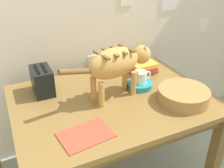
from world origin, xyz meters
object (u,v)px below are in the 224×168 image
at_px(toaster, 42,81).
at_px(coffee_mug, 140,77).
at_px(book_stack, 144,68).
at_px(wicker_basket, 183,95).
at_px(cat, 118,63).
at_px(dining_table, 112,109).
at_px(saucer_bowl, 140,85).
at_px(magazine, 86,135).

bearing_deg(toaster, coffee_mug, -18.25).
bearing_deg(toaster, book_stack, -2.37).
bearing_deg(wicker_basket, cat, 145.93).
distance_m(dining_table, toaster, 0.49).
relative_size(saucer_bowl, book_stack, 0.85).
height_order(saucer_bowl, book_stack, book_stack).
distance_m(cat, coffee_mug, 0.25).
xyz_separation_m(dining_table, book_stack, (0.37, 0.22, 0.13)).
relative_size(cat, toaster, 3.16).
relative_size(saucer_bowl, magazine, 0.66).
bearing_deg(toaster, saucer_bowl, -18.34).
relative_size(cat, coffee_mug, 4.88).
height_order(cat, wicker_basket, cat).
bearing_deg(cat, book_stack, 111.55).
distance_m(dining_table, wicker_basket, 0.46).
bearing_deg(wicker_basket, magazine, -175.14).
height_order(magazine, wicker_basket, wicker_basket).
xyz_separation_m(dining_table, wicker_basket, (0.38, -0.22, 0.13)).
bearing_deg(dining_table, toaster, 146.44).
height_order(cat, coffee_mug, cat).
bearing_deg(book_stack, magazine, -142.24).
bearing_deg(saucer_bowl, toaster, 161.66).
height_order(dining_table, wicker_basket, wicker_basket).
bearing_deg(book_stack, cat, -147.04).
xyz_separation_m(cat, saucer_bowl, (0.19, 0.04, -0.21)).
distance_m(magazine, wicker_basket, 0.66).
height_order(book_stack, wicker_basket, wicker_basket).
relative_size(wicker_basket, toaster, 1.57).
distance_m(saucer_bowl, magazine, 0.60).
xyz_separation_m(wicker_basket, toaster, (-0.76, 0.47, 0.04)).
bearing_deg(saucer_bowl, book_stack, 51.72).
bearing_deg(saucer_bowl, dining_table, -167.85).
bearing_deg(dining_table, coffee_mug, 11.98).
relative_size(book_stack, wicker_basket, 0.66).
distance_m(coffee_mug, wicker_basket, 0.31).
bearing_deg(coffee_mug, saucer_bowl, 180.00).
height_order(saucer_bowl, magazine, saucer_bowl).
relative_size(saucer_bowl, toaster, 0.87).
bearing_deg(coffee_mug, magazine, -147.45).
xyz_separation_m(book_stack, toaster, (-0.74, 0.03, 0.05)).
bearing_deg(coffee_mug, book_stack, 52.40).
height_order(dining_table, toaster, toaster).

